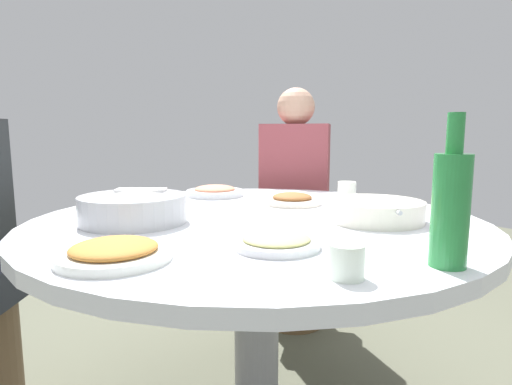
{
  "coord_description": "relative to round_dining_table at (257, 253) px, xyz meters",
  "views": [
    {
      "loc": [
        0.74,
        1.01,
        1.0
      ],
      "look_at": [
        0.02,
        0.03,
        0.83
      ],
      "focal_mm": 29.3,
      "sensor_mm": 36.0,
      "label": 1
    }
  ],
  "objects": [
    {
      "name": "diner_left",
      "position": [
        -0.68,
        -0.59,
        0.15
      ],
      "size": [
        0.47,
        0.46,
        0.76
      ],
      "color": "#2D333D",
      "rests_on": "stool_for_diner_left"
    },
    {
      "name": "green_bottle",
      "position": [
        -0.01,
        0.6,
        0.23
      ],
      "size": [
        0.07,
        0.07,
        0.29
      ],
      "color": "#2A8A40",
      "rests_on": "round_dining_table"
    },
    {
      "name": "rice_bowl",
      "position": [
        0.33,
        -0.15,
        0.15
      ],
      "size": [
        0.3,
        0.3,
        0.09
      ],
      "color": "#B2B5BA",
      "rests_on": "round_dining_table"
    },
    {
      "name": "tea_cup_near",
      "position": [
        -0.55,
        -0.12,
        0.14
      ],
      "size": [
        0.07,
        0.07,
        0.06
      ],
      "primitive_type": "cylinder",
      "color": "white",
      "rests_on": "round_dining_table"
    },
    {
      "name": "dish_stirfry",
      "position": [
        -0.25,
        -0.12,
        0.13
      ],
      "size": [
        0.21,
        0.21,
        0.04
      ],
      "color": "silver",
      "rests_on": "round_dining_table"
    },
    {
      "name": "round_dining_table",
      "position": [
        0.0,
        0.0,
        0.0
      ],
      "size": [
        1.35,
        1.35,
        0.74
      ],
      "color": "#99999E",
      "rests_on": "ground"
    },
    {
      "name": "soup_bowl",
      "position": [
        -0.25,
        0.25,
        0.14
      ],
      "size": [
        0.28,
        0.28,
        0.06
      ],
      "color": "white",
      "rests_on": "round_dining_table"
    },
    {
      "name": "tea_cup_far",
      "position": [
        0.2,
        0.53,
        0.14
      ],
      "size": [
        0.06,
        0.06,
        0.06
      ],
      "primitive_type": "cylinder",
      "color": "white",
      "rests_on": "round_dining_table"
    },
    {
      "name": "dish_tofu_braise",
      "position": [
        0.49,
        0.18,
        0.13
      ],
      "size": [
        0.23,
        0.23,
        0.04
      ],
      "color": "white",
      "rests_on": "round_dining_table"
    },
    {
      "name": "dish_noodles",
      "position": [
        0.17,
        0.3,
        0.13
      ],
      "size": [
        0.2,
        0.2,
        0.03
      ],
      "color": "silver",
      "rests_on": "round_dining_table"
    },
    {
      "name": "dish_shrimp",
      "position": [
        -0.13,
        -0.46,
        0.13
      ],
      "size": [
        0.23,
        0.23,
        0.04
      ],
      "color": "silver",
      "rests_on": "round_dining_table"
    },
    {
      "name": "stool_for_diner_left",
      "position": [
        -0.68,
        -0.59,
        -0.4
      ],
      "size": [
        0.33,
        0.33,
        0.47
      ],
      "primitive_type": "cylinder",
      "color": "brown",
      "rests_on": "ground"
    }
  ]
}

